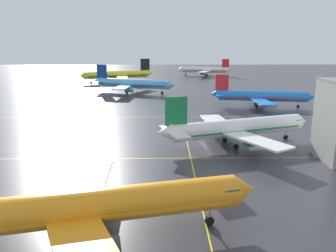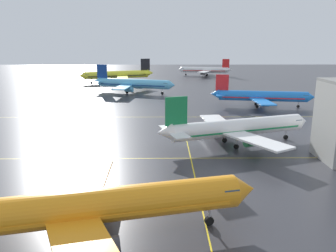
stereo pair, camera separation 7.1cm
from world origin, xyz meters
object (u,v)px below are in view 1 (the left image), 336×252
object	(u,v)px
airliner_third_row	(261,96)
airliner_distant_taxiway	(205,70)
airliner_second_row	(237,128)
airliner_front_gate	(91,207)
airliner_far_right_stand	(118,75)
airliner_far_left_stand	(132,84)

from	to	relation	value
airliner_third_row	airliner_distant_taxiway	size ratio (longest dim) A/B	1.01
airliner_second_row	airliner_front_gate	bearing A→B (deg)	-123.05
airliner_front_gate	airliner_far_right_stand	bearing A→B (deg)	96.34
airliner_second_row	airliner_far_right_stand	distance (m)	121.16
airliner_second_row	airliner_distant_taxiway	distance (m)	152.06
airliner_far_right_stand	airliner_distant_taxiway	bearing A→B (deg)	36.27
airliner_second_row	airliner_distant_taxiway	world-z (taller)	airliner_second_row
airliner_second_row	airliner_third_row	world-z (taller)	airliner_second_row
airliner_front_gate	airliner_far_left_stand	bearing A→B (deg)	92.83
airliner_third_row	airliner_far_left_stand	xyz separation A→B (m)	(-46.70, 32.72, 0.37)
airliner_front_gate	airliner_far_right_stand	size ratio (longest dim) A/B	1.00
airliner_third_row	airliner_far_right_stand	bearing A→B (deg)	129.54
airliner_front_gate	airliner_far_right_stand	xyz separation A→B (m)	(-16.72, 150.63, 0.10)
airliner_far_right_stand	airliner_front_gate	bearing A→B (deg)	-83.66
airliner_far_left_stand	airliner_far_right_stand	size ratio (longest dim) A/B	0.95
airliner_third_row	airliner_distant_taxiway	xyz separation A→B (m)	(-6.76, 107.50, -0.02)
airliner_distant_taxiway	airliner_far_left_stand	bearing A→B (deg)	-118.11
airliner_front_gate	airliner_far_right_stand	distance (m)	151.55
airliner_third_row	airliner_far_right_stand	distance (m)	90.82
airliner_front_gate	airliner_second_row	xyz separation A→B (m)	(23.68, 36.41, -0.29)
airliner_front_gate	airliner_far_left_stand	distance (m)	113.45
airliner_far_left_stand	airliner_second_row	bearing A→B (deg)	-69.15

